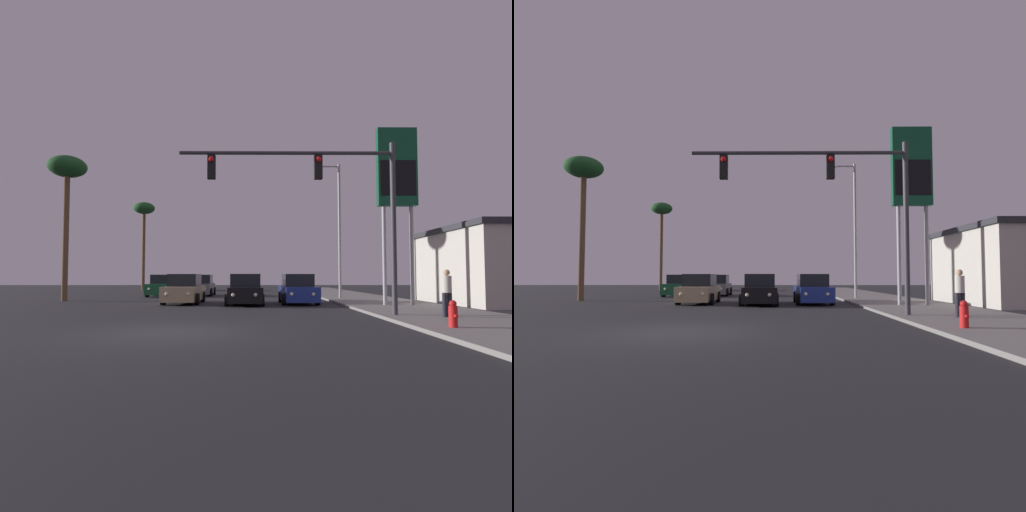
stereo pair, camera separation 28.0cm
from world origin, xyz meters
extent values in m
plane|color=#28282B|center=(0.00, 0.00, 0.00)|extent=(120.00, 120.00, 0.00)
cube|color=gray|center=(9.50, 10.00, 0.06)|extent=(5.00, 60.00, 0.12)
cube|color=slate|center=(-1.83, 20.86, 0.58)|extent=(1.84, 4.22, 0.80)
cube|color=black|center=(-1.83, 21.01, 1.33)|extent=(1.62, 2.01, 0.70)
cylinder|color=black|center=(-2.73, 19.56, 0.32)|extent=(0.24, 0.64, 0.64)
cylinder|color=black|center=(-0.93, 19.56, 0.32)|extent=(0.24, 0.64, 0.64)
cylinder|color=black|center=(-2.73, 22.16, 0.32)|extent=(0.24, 0.64, 0.64)
cylinder|color=black|center=(-0.93, 22.16, 0.32)|extent=(0.24, 0.64, 0.64)
sphere|color=#F2EACC|center=(-2.39, 18.74, 0.63)|extent=(0.18, 0.18, 0.18)
sphere|color=#F2EACC|center=(-1.27, 18.74, 0.63)|extent=(0.18, 0.18, 0.18)
cube|color=black|center=(1.89, 10.73, 0.58)|extent=(1.90, 4.24, 0.80)
cube|color=black|center=(1.89, 10.88, 1.33)|extent=(1.65, 2.04, 0.70)
cylinder|color=black|center=(0.99, 9.43, 0.32)|extent=(0.24, 0.64, 0.64)
cylinder|color=black|center=(2.79, 9.43, 0.32)|extent=(0.24, 0.64, 0.64)
cylinder|color=black|center=(0.99, 12.03, 0.32)|extent=(0.24, 0.64, 0.64)
cylinder|color=black|center=(2.79, 12.03, 0.32)|extent=(0.24, 0.64, 0.64)
sphere|color=#F2EACC|center=(1.33, 8.61, 0.63)|extent=(0.18, 0.18, 0.18)
sphere|color=#F2EACC|center=(2.45, 8.61, 0.63)|extent=(0.18, 0.18, 0.18)
cube|color=tan|center=(-1.60, 11.67, 0.58)|extent=(1.90, 4.24, 0.80)
cube|color=black|center=(-1.60, 11.82, 1.33)|extent=(1.65, 2.04, 0.70)
cylinder|color=black|center=(-2.50, 10.37, 0.32)|extent=(0.24, 0.64, 0.64)
cylinder|color=black|center=(-0.70, 10.37, 0.32)|extent=(0.24, 0.64, 0.64)
cylinder|color=black|center=(-2.50, 12.97, 0.32)|extent=(0.24, 0.64, 0.64)
cylinder|color=black|center=(-0.70, 12.97, 0.32)|extent=(0.24, 0.64, 0.64)
sphere|color=#F2EACC|center=(-2.16, 9.55, 0.63)|extent=(0.18, 0.18, 0.18)
sphere|color=#F2EACC|center=(-1.05, 9.55, 0.63)|extent=(0.18, 0.18, 0.18)
cube|color=navy|center=(4.87, 11.45, 0.58)|extent=(1.94, 4.26, 0.80)
cube|color=black|center=(4.87, 11.60, 1.33)|extent=(1.66, 2.05, 0.70)
cylinder|color=black|center=(3.97, 10.14, 0.32)|extent=(0.24, 0.64, 0.64)
cylinder|color=black|center=(5.77, 10.14, 0.32)|extent=(0.24, 0.64, 0.64)
cylinder|color=black|center=(3.97, 12.75, 0.32)|extent=(0.24, 0.64, 0.64)
cylinder|color=black|center=(5.77, 12.75, 0.32)|extent=(0.24, 0.64, 0.64)
sphere|color=#F2EACC|center=(4.31, 9.33, 0.63)|extent=(0.18, 0.18, 0.18)
sphere|color=#F2EACC|center=(5.43, 9.33, 0.63)|extent=(0.18, 0.18, 0.18)
cube|color=silver|center=(-4.66, 32.56, 0.58)|extent=(1.81, 4.20, 0.80)
cube|color=black|center=(-4.66, 32.71, 1.33)|extent=(1.60, 2.00, 0.70)
cylinder|color=black|center=(-5.56, 31.26, 0.32)|extent=(0.24, 0.64, 0.64)
cylinder|color=black|center=(-3.76, 31.26, 0.32)|extent=(0.24, 0.64, 0.64)
cylinder|color=black|center=(-5.56, 33.86, 0.32)|extent=(0.24, 0.64, 0.64)
cylinder|color=black|center=(-3.76, 33.86, 0.32)|extent=(0.24, 0.64, 0.64)
sphere|color=#F2EACC|center=(-5.22, 30.44, 0.63)|extent=(0.18, 0.18, 0.18)
sphere|color=#F2EACC|center=(-4.10, 30.44, 0.63)|extent=(0.18, 0.18, 0.18)
cube|color=#195933|center=(-4.66, 19.94, 0.58)|extent=(1.93, 4.26, 0.80)
cube|color=black|center=(-4.66, 20.09, 1.33)|extent=(1.66, 2.05, 0.70)
cylinder|color=black|center=(-5.56, 18.64, 0.32)|extent=(0.24, 0.64, 0.64)
cylinder|color=black|center=(-3.76, 18.64, 0.32)|extent=(0.24, 0.64, 0.64)
cylinder|color=black|center=(-5.56, 21.24, 0.32)|extent=(0.24, 0.64, 0.64)
cylinder|color=black|center=(-3.76, 21.24, 0.32)|extent=(0.24, 0.64, 0.64)
sphere|color=#F2EACC|center=(-5.22, 17.82, 0.63)|extent=(0.18, 0.18, 0.18)
sphere|color=#F2EACC|center=(-4.10, 17.82, 0.63)|extent=(0.18, 0.18, 0.18)
cylinder|color=#38383D|center=(7.62, 3.69, 3.37)|extent=(0.20, 0.20, 6.50)
cylinder|color=#38383D|center=(3.58, 3.69, 6.22)|extent=(8.07, 0.14, 0.14)
cube|color=black|center=(4.79, 3.69, 5.67)|extent=(0.30, 0.24, 0.90)
sphere|color=red|center=(4.79, 3.55, 5.94)|extent=(0.20, 0.20, 0.20)
cube|color=black|center=(0.76, 3.69, 5.67)|extent=(0.30, 0.24, 0.90)
sphere|color=red|center=(0.76, 3.55, 5.94)|extent=(0.20, 0.20, 0.20)
cylinder|color=#99999E|center=(8.13, 15.39, 4.62)|extent=(0.18, 0.18, 9.00)
cylinder|color=#99999E|center=(7.43, 15.39, 8.97)|extent=(1.40, 0.10, 0.10)
ellipsoid|color=silver|center=(6.73, 15.39, 8.92)|extent=(0.50, 0.24, 0.20)
cylinder|color=#99999E|center=(8.96, 8.85, 2.62)|extent=(0.20, 0.20, 5.00)
cylinder|color=#99999E|center=(10.36, 8.85, 2.62)|extent=(0.20, 0.20, 5.00)
cube|color=#0F4C2D|center=(9.66, 8.85, 7.12)|extent=(2.00, 0.40, 4.00)
cube|color=black|center=(9.66, 8.64, 6.52)|extent=(1.80, 0.03, 1.80)
cylinder|color=red|center=(7.94, 0.01, 0.42)|extent=(0.24, 0.24, 0.60)
sphere|color=red|center=(7.94, 0.01, 0.78)|extent=(0.20, 0.20, 0.20)
cylinder|color=red|center=(7.94, -0.16, 0.45)|extent=(0.08, 0.10, 0.08)
cylinder|color=#23232D|center=(9.09, 2.88, 0.54)|extent=(0.16, 0.16, 0.85)
cylinder|color=#23232D|center=(9.27, 2.88, 0.54)|extent=(0.16, 0.16, 0.85)
cylinder|color=beige|center=(9.18, 2.88, 1.27)|extent=(0.32, 0.32, 0.60)
sphere|color=tan|center=(9.18, 2.88, 1.68)|extent=(0.22, 0.22, 0.22)
cylinder|color=brown|center=(-10.11, 34.00, 4.42)|extent=(0.36, 0.36, 8.84)
ellipsoid|color=#1E5123|center=(-10.11, 34.00, 9.32)|extent=(2.40, 2.40, 1.32)
cylinder|color=brown|center=(-9.53, 14.00, 4.03)|extent=(0.36, 0.36, 8.07)
ellipsoid|color=#1E5123|center=(-9.53, 14.00, 8.55)|extent=(2.40, 2.40, 1.32)
camera|label=1|loc=(2.34, -11.19, 1.55)|focal=28.00mm
camera|label=2|loc=(2.62, -11.19, 1.55)|focal=28.00mm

